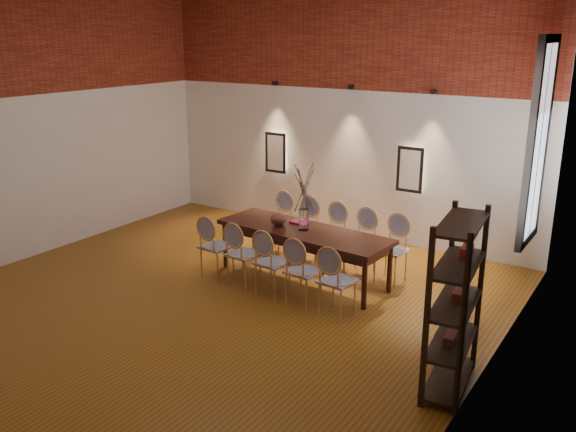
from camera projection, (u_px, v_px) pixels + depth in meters
The scene contains 31 objects.
floor at pixel (213, 302), 8.07m from camera, with size 7.00×7.00×0.02m, color brown.
wall_back at pixel (343, 119), 10.33m from camera, with size 7.00×0.10×4.00m, color silver.
wall_left at pixel (29, 128), 9.33m from camera, with size 0.10×7.00×4.00m, color silver.
wall_right at pixel (502, 192), 5.64m from camera, with size 0.10×7.00×4.00m, color silver.
brick_band_back at pixel (343, 42), 9.91m from camera, with size 7.00×0.02×1.50m, color maroon.
brick_band_left at pixel (21, 44), 8.93m from camera, with size 0.02×7.00×1.50m, color maroon.
brick_band_right at pixel (508, 53), 5.31m from camera, with size 0.02×7.00×1.50m, color maroon.
niche_left at pixel (277, 153), 11.13m from camera, with size 0.36×0.06×0.66m, color #FFEAC6.
niche_right at pixel (411, 169), 9.78m from camera, with size 0.36×0.06×0.66m, color #FFEAC6.
spot_fixture_left at pixel (275, 83), 10.74m from camera, with size 0.08×0.08×0.10m, color black.
spot_fixture_mid at pixel (351, 87), 9.96m from camera, with size 0.08×0.08×0.10m, color black.
spot_fixture_right at pixel (433, 92), 9.23m from camera, with size 0.08×0.08×0.10m, color black.
window_glass at pixel (539, 143), 7.24m from camera, with size 0.02×0.78×2.38m, color silver.
window_frame at pixel (538, 143), 7.25m from camera, with size 0.08×0.90×2.50m, color black.
window_mullion at pixel (538, 143), 7.25m from camera, with size 0.06×0.06×2.40m, color black.
dining_table at pixel (303, 254), 8.69m from camera, with size 2.58×0.83×0.75m, color #36130C.
chair_near_a at pixel (217, 246), 8.74m from camera, with size 0.44×0.44×0.94m, color tan, non-canonical shape.
chair_near_b at pixel (244, 254), 8.44m from camera, with size 0.44×0.44×0.94m, color tan, non-canonical shape.
chair_near_c at pixel (273, 262), 8.14m from camera, with size 0.44×0.44×0.94m, color tan, non-canonical shape.
chair_near_d at pixel (304, 271), 7.84m from camera, with size 0.44×0.44×0.94m, color tan, non-canonical shape.
chair_near_e at pixel (337, 281), 7.54m from camera, with size 0.44×0.44×0.94m, color tan, non-canonical shape.
chair_far_a at pixel (277, 223), 9.79m from camera, with size 0.44×0.44×0.94m, color tan, non-canonical shape.
chair_far_b at pixel (303, 229), 9.49m from camera, with size 0.44×0.44×0.94m, color tan, non-canonical shape.
chair_far_c at pixel (330, 236), 9.19m from camera, with size 0.44×0.44×0.94m, color tan, non-canonical shape.
chair_far_d at pixel (360, 243), 8.89m from camera, with size 0.44×0.44×0.94m, color tan, non-canonical shape.
chair_far_e at pixel (391, 250), 8.59m from camera, with size 0.44×0.44×0.94m, color tan, non-canonical shape.
vase at pixel (304, 219), 8.54m from camera, with size 0.14×0.14×0.30m, color silver.
dried_branches at pixel (304, 188), 8.41m from camera, with size 0.50×0.50×0.70m, color #43332B, non-canonical shape.
bowl at pixel (279, 219), 8.76m from camera, with size 0.24×0.24×0.18m, color brown.
book at pixel (300, 222), 8.85m from camera, with size 0.26×0.18×0.03m, color #9A1B53.
shelving_rack at pixel (455, 304), 5.89m from camera, with size 0.38×1.00×1.80m, color black, non-canonical shape.
Camera 1 is at (4.85, -5.66, 3.43)m, focal length 38.00 mm.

